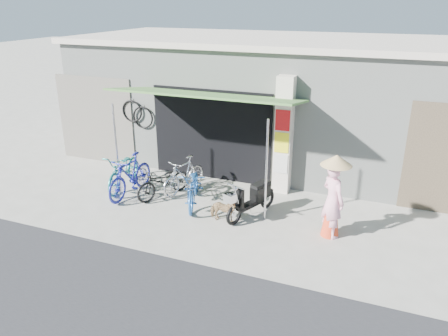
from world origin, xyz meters
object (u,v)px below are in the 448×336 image
at_px(bike_teal, 124,170).
at_px(bike_blue, 130,176).
at_px(bike_black, 164,181).
at_px(street_dog, 223,211).
at_px(moped, 253,199).
at_px(bike_navy, 194,187).
at_px(nun, 333,197).
at_px(bike_silver, 184,175).

xyz_separation_m(bike_teal, bike_blue, (0.44, -0.37, 0.05)).
height_order(bike_black, street_dog, bike_black).
distance_m(bike_teal, moped, 3.70).
xyz_separation_m(bike_navy, moped, (1.51, -0.04, -0.04)).
height_order(bike_black, nun, nun).
bearing_deg(bike_blue, bike_black, 17.55).
xyz_separation_m(bike_teal, moped, (3.69, -0.31, -0.06)).
relative_size(street_dog, nun, 0.36).
height_order(bike_teal, bike_blue, bike_blue).
relative_size(bike_blue, nun, 0.98).
distance_m(bike_teal, bike_navy, 2.19).
bearing_deg(bike_silver, bike_navy, -31.43).
height_order(bike_blue, bike_navy, bike_blue).
bearing_deg(nun, bike_silver, 29.90).
height_order(bike_teal, moped, bike_teal).
distance_m(bike_black, street_dog, 2.02).
bearing_deg(bike_silver, nun, 1.87).
distance_m(bike_teal, bike_black, 1.29).
relative_size(street_dog, moped, 0.42).
bearing_deg(nun, bike_teal, 36.75).
bearing_deg(bike_blue, bike_teal, 142.65).
relative_size(bike_navy, nun, 0.97).
distance_m(bike_teal, nun, 5.55).
bearing_deg(bike_teal, bike_blue, -50.61).
xyz_separation_m(bike_silver, street_dog, (1.54, -1.16, -0.19)).
bearing_deg(bike_teal, nun, -16.49).
relative_size(bike_teal, nun, 1.02).
bearing_deg(street_dog, bike_silver, 53.43).
distance_m(moped, nun, 1.90).
relative_size(bike_silver, moped, 0.98).
bearing_deg(bike_black, nun, 18.55).
distance_m(bike_silver, nun, 4.01).
bearing_deg(bike_blue, moped, 3.88).
height_order(bike_teal, bike_navy, bike_teal).
height_order(bike_silver, bike_navy, bike_silver).
height_order(bike_blue, bike_silver, bike_blue).
relative_size(bike_teal, bike_black, 1.17).
bearing_deg(moped, nun, 13.85).
height_order(bike_teal, street_dog, bike_teal).
relative_size(bike_silver, bike_navy, 0.88).
bearing_deg(street_dog, bike_navy, 59.76).
relative_size(bike_silver, street_dog, 2.36).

